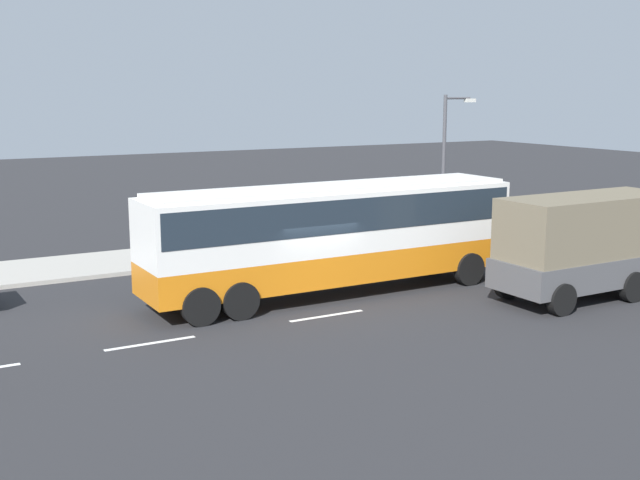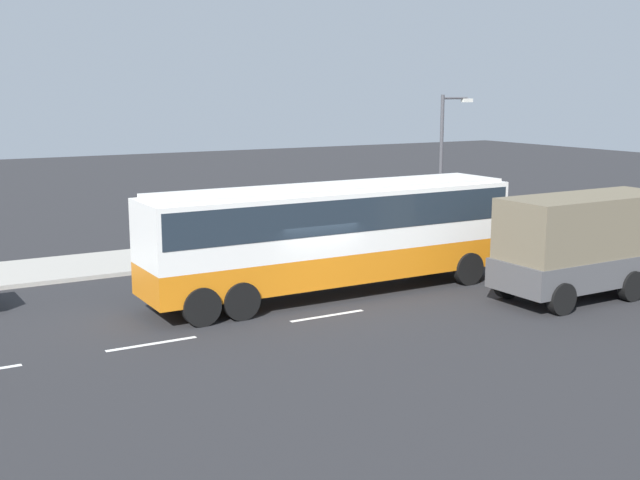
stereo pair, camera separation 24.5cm
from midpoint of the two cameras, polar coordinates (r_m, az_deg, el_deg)
The scene contains 8 objects.
ground_plane at distance 24.74m, azimuth -1.09°, elevation -4.43°, with size 120.00×120.00×0.00m, color #28282B.
sidewalk_curb at distance 32.04m, azimuth -8.24°, elevation -0.93°, with size 80.00×4.00×0.15m, color #A8A399.
lane_centreline at distance 22.36m, azimuth -4.16°, elevation -6.10°, with size 28.26×0.16×0.01m.
coach_bus at distance 25.22m, azimuth 0.68°, elevation 0.90°, with size 12.37×2.72×3.50m.
cargo_truck at distance 26.91m, azimuth 19.36°, elevation -0.05°, with size 8.31×2.59×3.23m.
car_red_compact at distance 36.18m, azimuth 16.53°, elevation 1.21°, with size 4.24×2.11×1.50m.
pedestrian_near_curb at distance 30.03m, azimuth -11.21°, elevation 0.23°, with size 0.32×0.32×1.68m.
street_lamp at distance 35.79m, azimuth 8.67°, elevation 6.11°, with size 1.68×0.24×6.09m.
Camera 2 is at (-11.61, -20.89, 6.41)m, focal length 44.91 mm.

